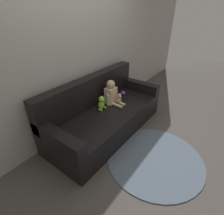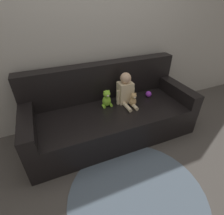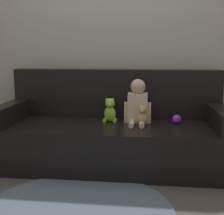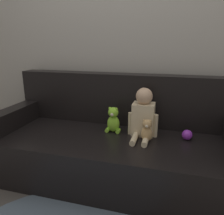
{
  "view_description": "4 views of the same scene",
  "coord_description": "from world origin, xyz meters",
  "px_view_note": "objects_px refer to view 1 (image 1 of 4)",
  "views": [
    {
      "loc": [
        -1.95,
        -1.55,
        1.94
      ],
      "look_at": [
        -0.02,
        -0.11,
        0.51
      ],
      "focal_mm": 28.0,
      "sensor_mm": 36.0,
      "label": 1
    },
    {
      "loc": [
        -0.73,
        -1.75,
        1.71
      ],
      "look_at": [
        -0.02,
        -0.08,
        0.5
      ],
      "focal_mm": 28.0,
      "sensor_mm": 36.0,
      "label": 2
    },
    {
      "loc": [
        0.36,
        -2.93,
        1.09
      ],
      "look_at": [
        0.01,
        -0.08,
        0.59
      ],
      "focal_mm": 50.0,
      "sensor_mm": 36.0,
      "label": 3
    },
    {
      "loc": [
        0.47,
        -1.74,
        1.21
      ],
      "look_at": [
        -0.02,
        0.01,
        0.67
      ],
      "focal_mm": 35.0,
      "sensor_mm": 36.0,
      "label": 4
    }
  ],
  "objects_px": {
    "person_baby": "(111,94)",
    "toy_ball": "(123,93)",
    "couch": "(104,114)",
    "plush_toy_side": "(101,103)",
    "teddy_bear_brown": "(119,99)"
  },
  "relations": [
    {
      "from": "person_baby",
      "to": "toy_ball",
      "type": "height_order",
      "value": "person_baby"
    },
    {
      "from": "plush_toy_side",
      "to": "toy_ball",
      "type": "height_order",
      "value": "plush_toy_side"
    },
    {
      "from": "plush_toy_side",
      "to": "toy_ball",
      "type": "bearing_deg",
      "value": -0.03
    },
    {
      "from": "couch",
      "to": "toy_ball",
      "type": "height_order",
      "value": "couch"
    },
    {
      "from": "person_baby",
      "to": "teddy_bear_brown",
      "type": "xyz_separation_m",
      "value": [
        0.05,
        -0.13,
        -0.09
      ]
    },
    {
      "from": "person_baby",
      "to": "toy_ball",
      "type": "xyz_separation_m",
      "value": [
        0.38,
        0.0,
        -0.14
      ]
    },
    {
      "from": "couch",
      "to": "teddy_bear_brown",
      "type": "distance_m",
      "value": 0.37
    },
    {
      "from": "couch",
      "to": "plush_toy_side",
      "type": "bearing_deg",
      "value": 134.27
    },
    {
      "from": "toy_ball",
      "to": "plush_toy_side",
      "type": "bearing_deg",
      "value": 179.97
    },
    {
      "from": "toy_ball",
      "to": "teddy_bear_brown",
      "type": "bearing_deg",
      "value": -158.33
    },
    {
      "from": "teddy_bear_brown",
      "to": "toy_ball",
      "type": "distance_m",
      "value": 0.36
    },
    {
      "from": "person_baby",
      "to": "couch",
      "type": "bearing_deg",
      "value": -173.64
    },
    {
      "from": "couch",
      "to": "person_baby",
      "type": "xyz_separation_m",
      "value": [
        0.25,
        0.03,
        0.29
      ]
    },
    {
      "from": "couch",
      "to": "toy_ball",
      "type": "distance_m",
      "value": 0.65
    },
    {
      "from": "couch",
      "to": "person_baby",
      "type": "relative_size",
      "value": 5.08
    }
  ]
}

